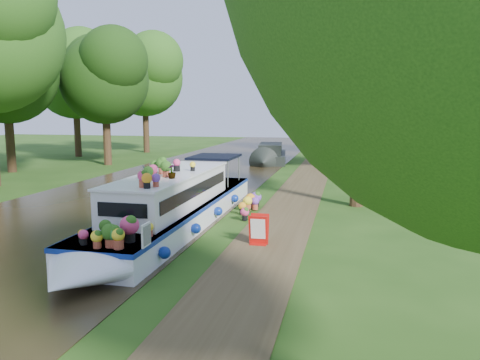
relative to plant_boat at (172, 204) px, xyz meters
name	(u,v)px	position (x,y,z in m)	size (l,w,h in m)	color
ground	(252,217)	(2.25, 2.27, -0.85)	(100.00, 100.00, 0.00)	#204310
canal_water	(105,209)	(-3.75, 2.27, -0.84)	(10.00, 100.00, 0.02)	black
towpath	(284,219)	(3.45, 2.27, -0.84)	(2.20, 100.00, 0.03)	#453820
plant_boat	(172,204)	(0.00, 0.00, 0.00)	(2.29, 13.52, 2.30)	white
tree_near_overhang	(362,42)	(6.04, 5.33, 5.75)	(5.52, 5.28, 8.99)	#321F10
tree_near_mid	(368,70)	(6.73, 17.35, 5.58)	(6.90, 6.60, 9.40)	#321F10
tree_near_far	(358,74)	(6.23, 28.36, 6.20)	(7.59, 7.26, 10.30)	#321F10
tree_far_c	(105,73)	(-11.27, 16.35, 5.67)	(7.13, 6.82, 9.59)	#321F10
tree_far_d	(145,72)	(-12.77, 26.36, 6.54)	(8.05, 7.70, 10.85)	#321F10
tree_far_g	(5,63)	(-15.27, 11.35, 5.93)	(7.36, 7.04, 9.95)	#321F10
tree_far_h	(75,71)	(-16.77, 21.36, 6.28)	(7.82, 7.48, 10.49)	#321F10
second_boat	(271,155)	(-0.03, 20.45, -0.28)	(2.88, 7.53, 1.42)	black
sandwich_board	(259,231)	(3.18, -1.21, -0.42)	(0.55, 0.44, 0.88)	red
pedestrian_pink	(322,152)	(3.83, 19.03, 0.13)	(0.69, 0.45, 1.90)	#D15690
verge_plant	(249,213)	(2.22, 1.96, -0.63)	(0.39, 0.34, 0.44)	#216A1F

